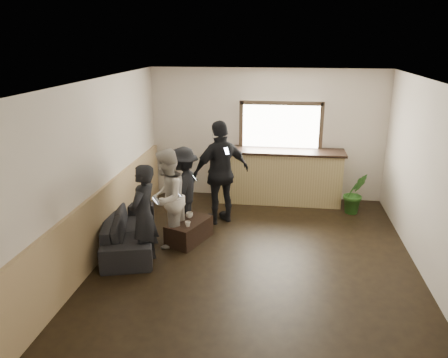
# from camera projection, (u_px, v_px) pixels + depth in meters

# --- Properties ---
(ground) EXTENTS (5.00, 6.00, 0.01)m
(ground) POSITION_uv_depth(u_px,v_px,m) (255.00, 259.00, 7.00)
(ground) COLOR black
(room_shell) EXTENTS (5.01, 6.01, 2.80)m
(room_shell) POSITION_uv_depth(u_px,v_px,m) (209.00, 170.00, 6.64)
(room_shell) COLOR silver
(room_shell) RESTS_ON ground
(bar_counter) EXTENTS (2.70, 0.68, 2.13)m
(bar_counter) POSITION_uv_depth(u_px,v_px,m) (279.00, 173.00, 9.30)
(bar_counter) COLOR tan
(bar_counter) RESTS_ON ground
(sofa) EXTENTS (1.30, 2.14, 0.59)m
(sofa) POSITION_uv_depth(u_px,v_px,m) (130.00, 230.00, 7.38)
(sofa) COLOR black
(sofa) RESTS_ON ground
(coffee_table) EXTENTS (0.75, 0.96, 0.38)m
(coffee_table) POSITION_uv_depth(u_px,v_px,m) (189.00, 231.00, 7.58)
(coffee_table) COLOR black
(coffee_table) RESTS_ON ground
(cup_a) EXTENTS (0.16, 0.16, 0.10)m
(cup_a) POSITION_uv_depth(u_px,v_px,m) (189.00, 215.00, 7.65)
(cup_a) COLOR silver
(cup_a) RESTS_ON coffee_table
(cup_b) EXTENTS (0.11, 0.11, 0.09)m
(cup_b) POSITION_uv_depth(u_px,v_px,m) (188.00, 224.00, 7.29)
(cup_b) COLOR silver
(cup_b) RESTS_ON coffee_table
(potted_plant) EXTENTS (0.56, 0.50, 0.84)m
(potted_plant) POSITION_uv_depth(u_px,v_px,m) (355.00, 193.00, 8.73)
(potted_plant) COLOR #2D6623
(potted_plant) RESTS_ON ground
(person_a) EXTENTS (0.51, 0.65, 1.61)m
(person_a) POSITION_uv_depth(u_px,v_px,m) (144.00, 215.00, 6.66)
(person_a) COLOR black
(person_a) RESTS_ON ground
(person_b) EXTENTS (0.70, 0.86, 1.67)m
(person_b) POSITION_uv_depth(u_px,v_px,m) (167.00, 198.00, 7.27)
(person_b) COLOR beige
(person_b) RESTS_ON ground
(person_c) EXTENTS (0.62, 1.02, 1.54)m
(person_c) POSITION_uv_depth(u_px,v_px,m) (184.00, 188.00, 7.96)
(person_c) COLOR black
(person_c) RESTS_ON ground
(person_d) EXTENTS (1.22, 1.06, 1.97)m
(person_d) POSITION_uv_depth(u_px,v_px,m) (221.00, 173.00, 8.15)
(person_d) COLOR black
(person_d) RESTS_ON ground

